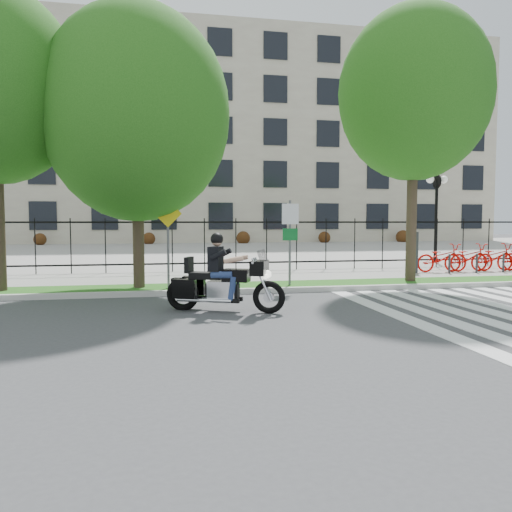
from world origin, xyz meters
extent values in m
plane|color=#3D3D40|center=(0.00, 0.00, 0.00)|extent=(120.00, 120.00, 0.00)
cube|color=#BAB7AF|center=(0.00, 4.10, 0.07)|extent=(60.00, 0.20, 0.15)
cube|color=#1C5715|center=(0.00, 4.95, 0.07)|extent=(60.00, 1.50, 0.15)
cube|color=#98968F|center=(0.00, 7.45, 0.07)|extent=(60.00, 3.50, 0.15)
cube|color=#98968F|center=(0.00, 25.00, 0.05)|extent=(80.00, 34.00, 0.10)
cube|color=#A89B88|center=(0.00, 45.00, 10.00)|extent=(60.00, 20.00, 20.00)
cylinder|color=black|center=(10.00, 12.00, 2.00)|extent=(0.14, 0.14, 4.00)
cylinder|color=black|center=(10.00, 12.00, 3.90)|extent=(0.06, 0.70, 0.70)
sphere|color=white|center=(9.65, 12.00, 4.00)|extent=(0.36, 0.36, 0.36)
sphere|color=white|center=(10.35, 12.00, 4.00)|extent=(0.36, 0.36, 0.36)
cylinder|color=#392C1F|center=(-3.44, 4.95, 1.81)|extent=(0.32, 0.32, 3.32)
ellipsoid|color=#1A5413|center=(-3.44, 4.95, 5.04)|extent=(5.25, 5.25, 6.04)
cylinder|color=#392C1F|center=(4.97, 4.95, 2.37)|extent=(0.32, 0.32, 4.44)
ellipsoid|color=#1A5413|center=(4.97, 4.95, 5.99)|extent=(4.68, 4.68, 5.38)
cube|color=#2D2D33|center=(6.23, 7.20, 0.90)|extent=(0.35, 0.25, 1.50)
imported|color=red|center=(7.43, 7.20, 0.68)|extent=(2.00, 0.70, 1.05)
cylinder|color=#2D2D33|center=(7.43, 6.70, 0.50)|extent=(0.08, 0.08, 0.70)
imported|color=red|center=(8.53, 7.20, 0.68)|extent=(2.00, 0.70, 1.05)
cylinder|color=#2D2D33|center=(8.53, 6.70, 0.50)|extent=(0.08, 0.08, 0.70)
imported|color=red|center=(9.63, 7.20, 0.68)|extent=(2.00, 0.70, 1.05)
cylinder|color=#2D2D33|center=(9.63, 6.70, 0.50)|extent=(0.08, 0.08, 0.70)
cylinder|color=#59595B|center=(0.91, 4.60, 1.40)|extent=(0.07, 0.07, 2.50)
cube|color=white|center=(0.91, 4.56, 2.25)|extent=(0.50, 0.03, 0.60)
cube|color=#0C6626|center=(0.91, 4.56, 1.65)|extent=(0.45, 0.03, 0.35)
cylinder|color=#59595B|center=(-2.62, 4.60, 1.35)|extent=(0.07, 0.07, 2.40)
cube|color=yellow|center=(-2.62, 4.56, 2.25)|extent=(0.78, 0.03, 0.78)
torus|color=black|center=(-0.49, 1.04, 0.36)|extent=(0.73, 0.42, 0.73)
torus|color=black|center=(-2.34, 1.86, 0.36)|extent=(0.77, 0.46, 0.78)
cube|color=black|center=(-0.69, 1.13, 1.01)|extent=(0.53, 0.66, 0.32)
cube|color=#26262B|center=(-0.62, 1.10, 1.25)|extent=(0.36, 0.55, 0.32)
cube|color=silver|center=(-1.47, 1.47, 0.48)|extent=(0.73, 0.59, 0.43)
cube|color=black|center=(-1.18, 1.34, 0.83)|extent=(0.68, 0.57, 0.28)
cube|color=black|center=(-1.81, 1.62, 0.81)|extent=(0.84, 0.65, 0.15)
cube|color=black|center=(-2.20, 1.79, 1.04)|extent=(0.24, 0.37, 0.36)
cube|color=black|center=(-2.33, 1.50, 0.53)|extent=(0.56, 0.37, 0.43)
cube|color=black|center=(-2.07, 2.08, 0.53)|extent=(0.56, 0.37, 0.43)
cube|color=black|center=(-1.61, 1.54, 1.19)|extent=(0.41, 0.49, 0.55)
sphere|color=tan|center=(-1.58, 1.52, 1.59)|extent=(0.24, 0.24, 0.24)
sphere|color=black|center=(-1.58, 1.52, 1.64)|extent=(0.29, 0.29, 0.29)
camera|label=1|loc=(-2.83, -9.61, 2.04)|focal=35.00mm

